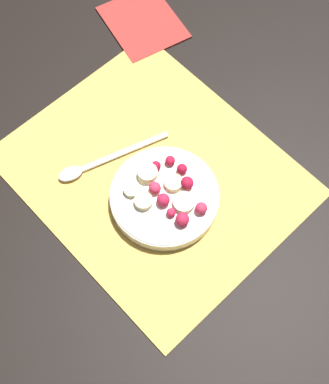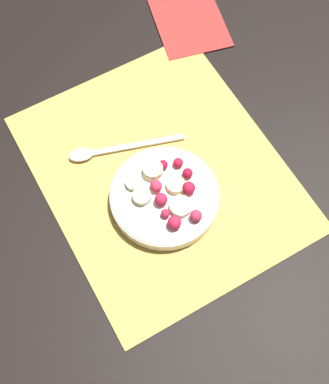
# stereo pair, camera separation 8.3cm
# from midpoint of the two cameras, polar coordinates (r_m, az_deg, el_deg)

# --- Properties ---
(ground_plane) EXTENTS (3.00, 3.00, 0.00)m
(ground_plane) POSITION_cam_midpoint_polar(r_m,az_deg,el_deg) (0.89, -3.77, 1.64)
(ground_plane) COLOR black
(placemat) EXTENTS (0.45, 0.38, 0.01)m
(placemat) POSITION_cam_midpoint_polar(r_m,az_deg,el_deg) (0.89, -3.78, 1.73)
(placemat) COLOR #E0B251
(placemat) RESTS_ON ground_plane
(fruit_bowl) EXTENTS (0.17, 0.17, 0.04)m
(fruit_bowl) POSITION_cam_midpoint_polar(r_m,az_deg,el_deg) (0.85, -2.78, -0.73)
(fruit_bowl) COLOR silver
(fruit_bowl) RESTS_ON placemat
(spoon) EXTENTS (0.08, 0.19, 0.01)m
(spoon) POSITION_cam_midpoint_polar(r_m,az_deg,el_deg) (0.90, -10.30, 2.62)
(spoon) COLOR silver
(spoon) RESTS_ON placemat
(napkin) EXTENTS (0.18, 0.16, 0.01)m
(napkin) POSITION_cam_midpoint_polar(r_m,az_deg,el_deg) (1.07, -4.65, 17.46)
(napkin) COLOR #A3332D
(napkin) RESTS_ON ground_plane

